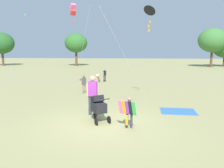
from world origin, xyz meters
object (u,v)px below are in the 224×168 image
(picnic_blanket, at_px, (178,111))
(stroller, at_px, (98,106))
(person_adult_flyer, at_px, (93,92))
(person_couple_left, at_px, (84,83))
(kite_adult_black, at_px, (149,12))
(person_red_shirt, at_px, (105,74))
(child_with_butterfly_kite, at_px, (129,110))
(kite_orange_delta, at_px, (73,10))

(picnic_blanket, bearing_deg, stroller, -152.09)
(person_adult_flyer, xyz_separation_m, picnic_blanket, (3.69, 0.90, -1.00))
(person_adult_flyer, xyz_separation_m, person_couple_left, (-1.41, 4.71, -0.32))
(kite_adult_black, xyz_separation_m, person_red_shirt, (-3.21, 7.24, -3.99))
(child_with_butterfly_kite, xyz_separation_m, person_adult_flyer, (-1.55, 1.52, 0.35))
(person_adult_flyer, height_order, stroller, person_adult_flyer)
(child_with_butterfly_kite, xyz_separation_m, person_couple_left, (-2.96, 6.23, 0.02))
(child_with_butterfly_kite, xyz_separation_m, person_red_shirt, (-2.35, 11.60, -0.01))
(person_red_shirt, bearing_deg, child_with_butterfly_kite, -78.55)
(person_adult_flyer, bearing_deg, child_with_butterfly_kite, -44.38)
(kite_adult_black, relative_size, kite_orange_delta, 0.86)
(person_adult_flyer, bearing_deg, kite_orange_delta, 110.80)
(kite_adult_black, bearing_deg, person_couple_left, 153.82)
(stroller, bearing_deg, child_with_butterfly_kite, -29.29)
(child_with_butterfly_kite, distance_m, person_couple_left, 6.90)
(stroller, relative_size, person_couple_left, 0.93)
(child_with_butterfly_kite, height_order, person_couple_left, person_couple_left)
(stroller, height_order, kite_adult_black, kite_adult_black)
(stroller, height_order, person_couple_left, person_couple_left)
(person_couple_left, bearing_deg, kite_orange_delta, 121.68)
(stroller, xyz_separation_m, kite_adult_black, (2.05, 3.69, 4.03))
(stroller, distance_m, kite_orange_delta, 9.04)
(kite_adult_black, height_order, person_red_shirt, kite_adult_black)
(kite_orange_delta, height_order, person_couple_left, kite_orange_delta)
(kite_orange_delta, xyz_separation_m, person_couple_left, (1.00, -1.62, -4.65))
(person_red_shirt, bearing_deg, stroller, -83.91)
(child_with_butterfly_kite, relative_size, kite_orange_delta, 0.19)
(stroller, distance_m, kite_adult_black, 5.83)
(person_adult_flyer, height_order, person_red_shirt, person_adult_flyer)
(kite_orange_delta, xyz_separation_m, person_red_shirt, (1.61, 3.75, -4.69))
(child_with_butterfly_kite, height_order, kite_adult_black, kite_adult_black)
(kite_adult_black, bearing_deg, kite_orange_delta, 144.05)
(kite_orange_delta, xyz_separation_m, picnic_blanket, (6.10, -5.43, -5.33))
(child_with_butterfly_kite, xyz_separation_m, kite_adult_black, (0.87, 4.35, 3.97))
(stroller, bearing_deg, kite_orange_delta, 111.11)
(person_adult_flyer, bearing_deg, kite_adult_black, 49.50)
(kite_orange_delta, bearing_deg, person_adult_flyer, -69.20)
(person_adult_flyer, xyz_separation_m, stroller, (0.37, -0.86, -0.40))
(person_red_shirt, distance_m, picnic_blanket, 10.23)
(kite_adult_black, relative_size, person_couple_left, 4.26)
(person_red_shirt, distance_m, person_couple_left, 5.40)
(child_with_butterfly_kite, bearing_deg, person_couple_left, 115.40)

